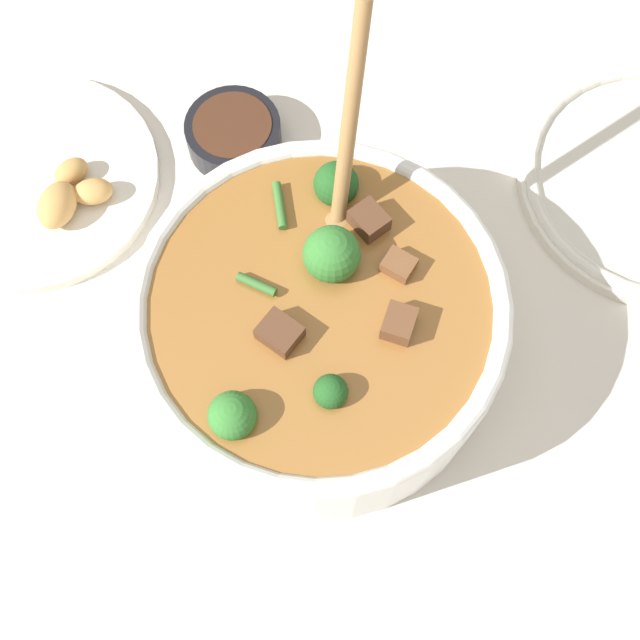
% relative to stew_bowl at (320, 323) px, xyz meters
% --- Properties ---
extents(ground_plane, '(4.00, 4.00, 0.00)m').
position_rel_stew_bowl_xyz_m(ground_plane, '(-0.00, -0.00, -0.06)').
color(ground_plane, silver).
extents(stew_bowl, '(0.29, 0.29, 0.25)m').
position_rel_stew_bowl_xyz_m(stew_bowl, '(0.00, 0.00, 0.00)').
color(stew_bowl, white).
rests_on(stew_bowl, ground_plane).
extents(condiment_bowl, '(0.09, 0.09, 0.03)m').
position_rel_stew_bowl_xyz_m(condiment_bowl, '(-0.00, 0.22, -0.05)').
color(condiment_bowl, black).
rests_on(condiment_bowl, ground_plane).
extents(food_plate, '(0.23, 0.23, 0.04)m').
position_rel_stew_bowl_xyz_m(food_plate, '(-0.19, 0.25, -0.06)').
color(food_plate, silver).
rests_on(food_plate, ground_plane).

